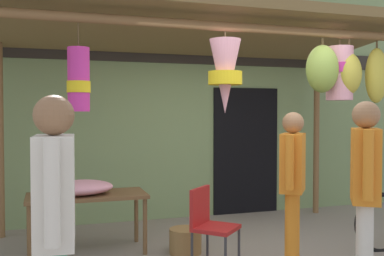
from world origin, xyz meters
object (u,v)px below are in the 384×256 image
display_table (87,200)px  folding_chair (209,221)px  flower_heap_on_table (82,187)px  vendor_in_orange (365,183)px  wicker_basket_by_table (185,241)px  customer_foreground (55,216)px  passerby_at_right (293,177)px

display_table → folding_chair: bearing=-40.3°
display_table → flower_heap_on_table: flower_heap_on_table is taller
folding_chair → vendor_in_orange: vendor_in_orange is taller
flower_heap_on_table → wicker_basket_by_table: flower_heap_on_table is taller
display_table → folding_chair: (1.13, -0.96, -0.10)m
folding_chair → customer_foreground: customer_foreground is taller
vendor_in_orange → customer_foreground: customer_foreground is taller
wicker_basket_by_table → passerby_at_right: (0.90, -0.81, 0.81)m
wicker_basket_by_table → vendor_in_orange: size_ratio=0.22×
vendor_in_orange → passerby_at_right: bearing=101.7°
display_table → flower_heap_on_table: 0.18m
flower_heap_on_table → customer_foreground: bearing=-97.4°
display_table → customer_foreground: customer_foreground is taller
flower_heap_on_table → folding_chair: size_ratio=0.88×
display_table → wicker_basket_by_table: (1.06, -0.36, -0.46)m
passerby_at_right → display_table: bearing=149.1°
folding_chair → customer_foreground: (-1.53, -1.59, 0.51)m
customer_foreground → flower_heap_on_table: bearing=82.6°
flower_heap_on_table → vendor_in_orange: 3.01m
display_table → wicker_basket_by_table: bearing=-18.8°
flower_heap_on_table → vendor_in_orange: bearing=-42.4°
flower_heap_on_table → passerby_at_right: 2.34m
wicker_basket_by_table → vendor_in_orange: (1.08, -1.69, 0.87)m
display_table → wicker_basket_by_table: display_table is taller
flower_heap_on_table → passerby_at_right: (2.03, -1.14, 0.19)m
flower_heap_on_table → customer_foreground: 2.55m
customer_foreground → passerby_at_right: size_ratio=1.06×
flower_heap_on_table → folding_chair: flower_heap_on_table is taller
display_table → vendor_in_orange: vendor_in_orange is taller
display_table → vendor_in_orange: bearing=-43.7°
folding_chair → vendor_in_orange: 1.58m
wicker_basket_by_table → passerby_at_right: size_ratio=0.23×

